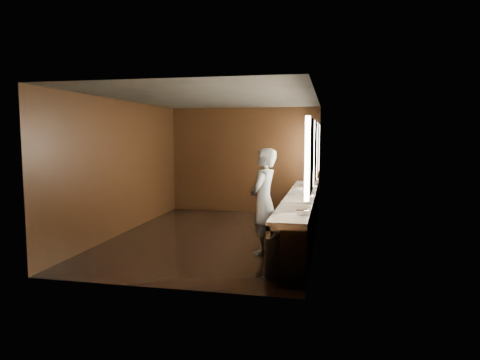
% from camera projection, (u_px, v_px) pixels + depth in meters
% --- Properties ---
extents(floor, '(6.00, 6.00, 0.00)m').
position_uv_depth(floor, '(215.00, 237.00, 8.74)').
color(floor, black).
rests_on(floor, ground).
extents(ceiling, '(4.00, 6.00, 0.02)m').
position_uv_depth(ceiling, '(214.00, 98.00, 8.44)').
color(ceiling, '#2D2D2B').
rests_on(ceiling, wall_back).
extents(wall_back, '(4.00, 0.02, 2.80)m').
position_uv_depth(wall_back, '(244.00, 160.00, 11.51)').
color(wall_back, black).
rests_on(wall_back, floor).
extents(wall_front, '(4.00, 0.02, 2.80)m').
position_uv_depth(wall_front, '(155.00, 186.00, 5.67)').
color(wall_front, black).
rests_on(wall_front, floor).
extents(wall_left, '(0.02, 6.00, 2.80)m').
position_uv_depth(wall_left, '(123.00, 167.00, 9.00)').
color(wall_left, black).
rests_on(wall_left, floor).
extents(wall_right, '(0.02, 6.00, 2.80)m').
position_uv_depth(wall_right, '(315.00, 170.00, 8.18)').
color(wall_right, black).
rests_on(wall_right, floor).
extents(sink_counter, '(0.55, 5.40, 1.01)m').
position_uv_depth(sink_counter, '(304.00, 216.00, 8.32)').
color(sink_counter, black).
rests_on(sink_counter, floor).
extents(mirror_band, '(0.06, 5.03, 1.15)m').
position_uv_depth(mirror_band, '(315.00, 152.00, 8.15)').
color(mirror_band, '#FFECC9').
rests_on(mirror_band, wall_right).
extents(person, '(0.58, 0.75, 1.85)m').
position_uv_depth(person, '(264.00, 201.00, 7.46)').
color(person, '#9BBBE8').
rests_on(person, floor).
extents(trash_bin, '(0.52, 0.52, 0.62)m').
position_uv_depth(trash_bin, '(279.00, 257.00, 6.20)').
color(trash_bin, black).
rests_on(trash_bin, floor).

